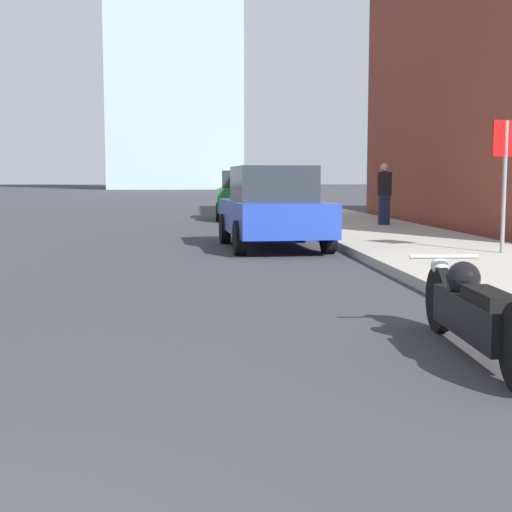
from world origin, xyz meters
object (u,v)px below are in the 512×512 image
Objects in this scene: stop_sign at (505,163)px; pedestrian at (384,193)px; parked_car_green at (245,195)px; parked_car_blue at (273,208)px; motorcycle at (473,311)px.

stop_sign is 1.32× the size of pedestrian.
parked_car_green is 13.72m from stop_sign.
stop_sign is at bearing -40.06° from parked_car_blue.
stop_sign is (3.02, 6.36, 1.31)m from motorcycle.
motorcycle is at bearing -85.08° from parked_car_green.
parked_car_blue is 10.57m from parked_car_green.
pedestrian is at bearing -54.94° from parked_car_green.
parked_car_green is at bearing 105.03° from stop_sign.
motorcycle is at bearing -90.02° from parked_car_blue.
stop_sign is at bearing -71.60° from parked_car_green.
motorcycle is 7.16m from stop_sign.
motorcycle is 0.64× the size of parked_car_green.
stop_sign is 7.61m from pedestrian.
pedestrian is at bearing 49.64° from parked_car_blue.
parked_car_green is 6.64m from pedestrian.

